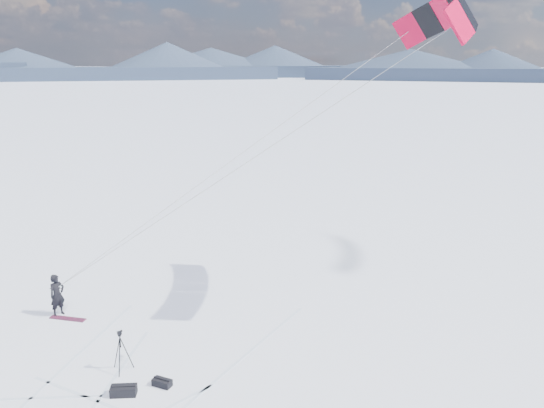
% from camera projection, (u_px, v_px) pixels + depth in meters
% --- Properties ---
extents(ground, '(1800.00, 1800.00, 0.00)m').
position_uv_depth(ground, '(66.00, 369.00, 18.23)').
color(ground, white).
extents(horizon_hills, '(704.00, 704.42, 10.43)m').
position_uv_depth(horizon_hills, '(51.00, 243.00, 17.02)').
color(horizon_hills, '#212E3E').
rests_on(horizon_hills, ground).
extents(snow_tracks, '(17.62, 14.39, 0.01)m').
position_uv_depth(snow_tracks, '(44.00, 378.00, 17.69)').
color(snow_tracks, silver).
rests_on(snow_tracks, ground).
extents(snowkiter, '(0.66, 0.77, 1.79)m').
position_uv_depth(snowkiter, '(60.00, 315.00, 22.12)').
color(snowkiter, black).
rests_on(snowkiter, ground).
extents(snowboard, '(1.56, 0.34, 0.04)m').
position_uv_depth(snowboard, '(68.00, 319.00, 21.76)').
color(snowboard, maroon).
rests_on(snowboard, ground).
extents(tripod, '(0.71, 0.68, 1.49)m').
position_uv_depth(tripod, '(121.00, 345.00, 17.90)').
color(tripod, black).
rests_on(tripod, ground).
extents(gear_bag_a, '(0.88, 0.57, 0.36)m').
position_uv_depth(gear_bag_a, '(124.00, 390.00, 16.78)').
color(gear_bag_a, black).
rests_on(gear_bag_a, ground).
extents(gear_bag_b, '(0.68, 0.44, 0.29)m').
position_uv_depth(gear_bag_b, '(162.00, 382.00, 17.26)').
color(gear_bag_b, black).
rests_on(gear_bag_b, ground).
extents(power_kite, '(16.18, 6.63, 11.52)m').
position_uv_depth(power_kite, '(442.00, 20.00, 19.77)').
color(power_kite, '#BD032A').
rests_on(power_kite, ground).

